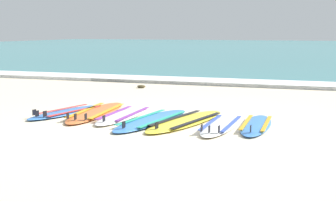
% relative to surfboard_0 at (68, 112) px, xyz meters
% --- Properties ---
extents(ground_plane, '(80.00, 80.00, 0.00)m').
position_rel_surfboard_0_xyz_m(ground_plane, '(2.35, -0.50, -0.04)').
color(ground_plane, beige).
extents(sea, '(80.00, 60.00, 0.10)m').
position_rel_surfboard_0_xyz_m(sea, '(2.35, 35.53, 0.01)').
color(sea, teal).
rests_on(sea, ground).
extents(wave_foam_strip, '(80.00, 1.35, 0.11)m').
position_rel_surfboard_0_xyz_m(wave_foam_strip, '(2.35, 6.21, 0.02)').
color(wave_foam_strip, white).
rests_on(wave_foam_strip, ground).
extents(surfboard_0, '(1.00, 2.15, 0.18)m').
position_rel_surfboard_0_xyz_m(surfboard_0, '(0.00, 0.00, 0.00)').
color(surfboard_0, '#3875CC').
rests_on(surfboard_0, ground).
extents(surfboard_1, '(0.88, 2.61, 0.18)m').
position_rel_surfboard_0_xyz_m(surfboard_1, '(0.56, 0.15, -0.00)').
color(surfboard_1, orange).
rests_on(surfboard_1, ground).
extents(surfboard_2, '(0.58, 2.23, 0.18)m').
position_rel_surfboard_0_xyz_m(surfboard_2, '(1.21, 0.05, -0.00)').
color(surfboard_2, white).
rests_on(surfboard_2, ground).
extents(surfboard_3, '(0.97, 2.55, 0.18)m').
position_rel_surfboard_0_xyz_m(surfboard_3, '(1.91, -0.25, -0.00)').
color(surfboard_3, '#3875CC').
rests_on(surfboard_3, ground).
extents(surfboard_4, '(1.18, 2.58, 0.18)m').
position_rel_surfboard_0_xyz_m(surfboard_4, '(2.53, -0.14, -0.00)').
color(surfboard_4, yellow).
rests_on(surfboard_4, ground).
extents(surfboard_5, '(0.54, 2.07, 0.18)m').
position_rel_surfboard_0_xyz_m(surfboard_5, '(3.21, -0.29, 0.00)').
color(surfboard_5, white).
rests_on(surfboard_5, ground).
extents(surfboard_6, '(0.55, 1.96, 0.18)m').
position_rel_surfboard_0_xyz_m(surfboard_6, '(3.79, -0.09, -0.00)').
color(surfboard_6, '#3875CC').
rests_on(surfboard_6, ground).
extents(seaweed_clump_near_shoreline, '(0.25, 0.20, 0.09)m').
position_rel_surfboard_0_xyz_m(seaweed_clump_near_shoreline, '(-0.20, 4.41, 0.01)').
color(seaweed_clump_near_shoreline, '#4C4228').
rests_on(seaweed_clump_near_shoreline, ground).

